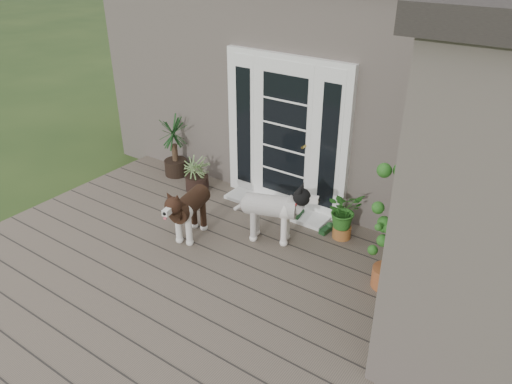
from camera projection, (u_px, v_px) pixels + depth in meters
The scene contains 14 objects.
deck at pixel (195, 290), 5.57m from camera, with size 6.20×4.60×0.12m, color #6B5B4C.
house_main at pixel (364, 78), 7.94m from camera, with size 7.40×4.00×3.10m, color #665E54.
door_unit at pixel (286, 134), 6.73m from camera, with size 1.90×0.14×2.15m, color white.
door_step at pixel (276, 207), 7.08m from camera, with size 1.60×0.40×0.05m, color white.
brindle_dog at pixel (190, 213), 6.30m from camera, with size 0.36×0.84×0.70m, color #351F13, non-canonical shape.
white_dog at pixel (271, 215), 6.21m from camera, with size 0.37×0.87×0.73m, color white, non-canonical shape.
spider_plant at pixel (196, 171), 7.45m from camera, with size 0.58×0.58×0.62m, color #90AF6B, non-canonical shape.
yucca at pixel (174, 146), 7.84m from camera, with size 0.69×0.69×1.00m, color black, non-canonical shape.
herb_a at pixel (343, 218), 6.29m from camera, with size 0.46×0.46×0.58m, color #17531B.
herb_b at pixel (418, 235), 5.93m from camera, with size 0.39×0.39×0.59m, color #204D16.
herb_c at pixel (428, 240), 5.87m from camera, with size 0.36×0.36×0.56m, color #17511B.
sapling at pixel (394, 222), 5.16m from camera, with size 0.50×0.50×1.68m, color #1D5D1A, non-canonical shape.
clog_left at pixel (298, 215), 6.84m from camera, with size 0.14×0.31×0.09m, color black, non-canonical shape.
clog_right at pixel (326, 229), 6.53m from camera, with size 0.13×0.28×0.08m, color #173A1A, non-canonical shape.
Camera 1 is at (3.08, -2.80, 3.67)m, focal length 34.62 mm.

